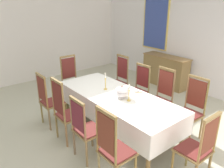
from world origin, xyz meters
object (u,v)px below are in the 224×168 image
(candlestick_west, at_px, (105,83))
(sideboard, at_px, (165,71))
(chair_north_d, at_px, (191,108))
(candlestick_east, at_px, (129,94))
(chair_north_a, at_px, (119,79))
(bowl_near_left, at_px, (126,86))
(spoon_secondary, at_px, (140,92))
(chair_south_a, at_px, (49,99))
(dining_table, at_px, (116,98))
(chair_south_b, at_px, (65,111))
(soup_tureen, at_px, (122,92))
(chair_head_east, at_px, (198,147))
(chair_north_c, at_px, (161,96))
(chair_head_west, at_px, (71,79))
(framed_painting, at_px, (155,24))
(chair_south_c, at_px, (85,128))
(bowl_near_right, at_px, (135,90))
(spoon_primary, at_px, (123,85))
(chair_south_d, at_px, (113,147))
(chair_north_b, at_px, (138,88))

(candlestick_west, height_order, sideboard, candlestick_west)
(chair_north_d, bearing_deg, candlestick_east, 53.29)
(chair_north_a, height_order, bowl_near_left, chair_north_a)
(chair_north_d, height_order, bowl_near_left, chair_north_d)
(bowl_near_left, relative_size, spoon_secondary, 0.91)
(sideboard, bearing_deg, chair_north_d, 137.84)
(chair_south_a, relative_size, chair_north_d, 0.96)
(spoon_secondary, bearing_deg, candlestick_west, -125.37)
(dining_table, relative_size, spoon_secondary, 15.38)
(chair_south_b, bearing_deg, candlestick_east, 54.75)
(soup_tureen, bearing_deg, spoon_secondary, 82.04)
(chair_head_east, xyz_separation_m, bowl_near_left, (-1.90, 0.40, 0.21))
(chair_north_c, distance_m, chair_head_west, 2.27)
(framed_painting, bearing_deg, soup_tureen, -58.29)
(chair_north_d, relative_size, spoon_secondary, 6.82)
(soup_tureen, distance_m, bowl_near_left, 0.52)
(dining_table, distance_m, chair_south_c, 0.99)
(chair_north_c, distance_m, bowl_near_right, 0.60)
(chair_north_a, distance_m, spoon_primary, 0.90)
(chair_south_b, height_order, chair_south_d, chair_south_b)
(chair_south_a, relative_size, spoon_secondary, 6.56)
(chair_head_east, height_order, bowl_near_right, chair_head_east)
(chair_south_a, relative_size, bowl_near_left, 7.24)
(chair_south_d, height_order, soup_tureen, chair_south_d)
(candlestick_west, bearing_deg, sideboard, 103.40)
(chair_south_c, bearing_deg, sideboard, 109.85)
(chair_north_d, distance_m, chair_head_west, 2.92)
(candlestick_east, bearing_deg, dining_table, 180.00)
(chair_north_c, xyz_separation_m, candlestick_east, (0.01, -0.93, 0.30))
(dining_table, bearing_deg, chair_north_b, 108.82)
(chair_south_a, xyz_separation_m, chair_north_b, (0.70, 1.85, -0.01))
(chair_south_b, bearing_deg, chair_south_d, 0.07)
(chair_north_a, relative_size, candlestick_west, 3.42)
(chair_south_d, bearing_deg, framed_painting, 124.85)
(chair_north_d, bearing_deg, candlestick_west, 33.97)
(bowl_near_left, bearing_deg, chair_north_b, 105.93)
(chair_north_a, height_order, spoon_secondary, chair_north_a)
(chair_north_b, bearing_deg, chair_north_c, -179.64)
(chair_north_a, bearing_deg, chair_south_b, 110.59)
(dining_table, xyz_separation_m, spoon_secondary, (0.21, 0.43, 0.08))
(chair_south_d, relative_size, soup_tureen, 4.39)
(candlestick_east, xyz_separation_m, sideboard, (-1.34, 2.77, -0.44))
(bowl_near_right, height_order, spoon_primary, bowl_near_right)
(chair_north_c, distance_m, chair_head_east, 1.68)
(candlestick_east, relative_size, spoon_primary, 1.82)
(chair_south_d, bearing_deg, sideboard, 118.83)
(soup_tureen, bearing_deg, candlestick_west, 180.00)
(chair_north_d, xyz_separation_m, soup_tureen, (-0.88, -0.93, 0.28))
(chair_south_a, bearing_deg, chair_north_c, 54.04)
(chair_north_c, xyz_separation_m, candlestick_west, (-0.67, -0.93, 0.31))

